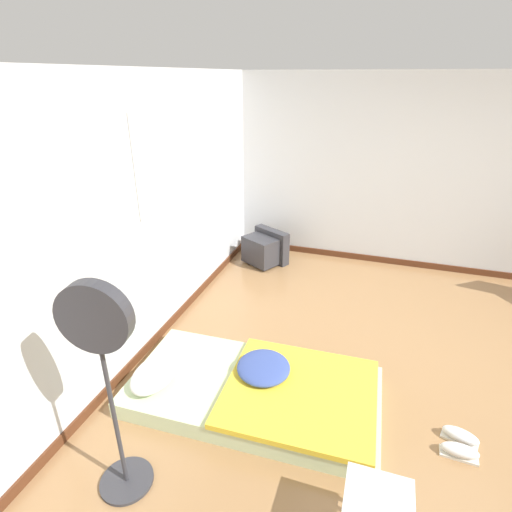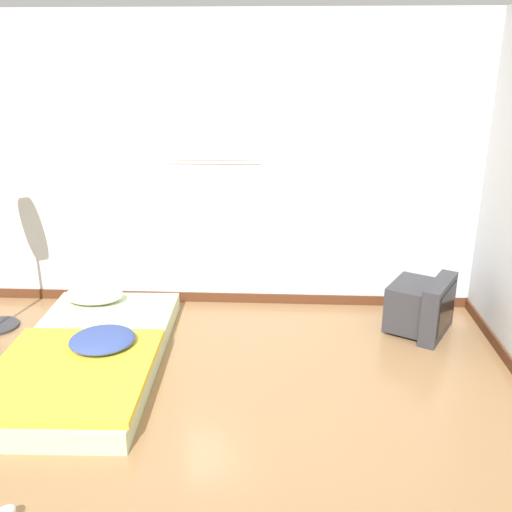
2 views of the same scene
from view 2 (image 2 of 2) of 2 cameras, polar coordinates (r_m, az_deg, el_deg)
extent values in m
cube|color=silver|center=(5.15, -5.54, 8.96)|extent=(7.35, 0.06, 2.60)
cube|color=#562D19|center=(5.48, -5.18, -4.12)|extent=(7.35, 0.02, 0.09)
cube|color=silver|center=(5.03, -4.24, 14.41)|extent=(0.82, 0.01, 0.93)
cube|color=white|center=(5.03, -4.24, 14.40)|extent=(0.75, 0.01, 0.86)
cube|color=beige|center=(4.57, -16.39, -9.54)|extent=(1.13, 2.12, 0.15)
ellipsoid|color=silver|center=(5.27, -15.91, -3.76)|extent=(0.53, 0.36, 0.14)
cube|color=yellow|center=(4.20, -18.11, -10.94)|extent=(1.13, 1.24, 0.05)
ellipsoid|color=#384C93|center=(4.41, -15.11, -8.08)|extent=(0.61, 0.59, 0.11)
cube|color=#333338|center=(5.05, 15.22, -4.70)|extent=(0.51, 0.58, 0.39)
cube|color=#333338|center=(4.99, 17.75, -5.01)|extent=(0.41, 0.58, 0.48)
cube|color=black|center=(4.97, 18.56, -5.04)|extent=(0.24, 0.43, 0.35)
camera|label=1|loc=(4.92, -53.20, 15.70)|focal=28.00mm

